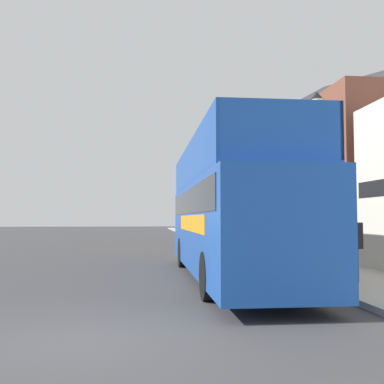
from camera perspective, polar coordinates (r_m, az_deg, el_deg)
ground_plane at (r=27.88m, az=-8.07°, el=-7.06°), size 144.00×144.00×0.00m
sidewalk at (r=25.59m, az=7.42°, el=-7.25°), size 3.21×108.00×0.14m
brick_terrace_rear at (r=27.46m, az=16.56°, el=3.02°), size 6.00×18.17×9.61m
tour_bus at (r=13.64m, az=4.57°, el=-3.32°), size 2.53×11.48×4.04m
parked_car_ahead_of_bus at (r=21.94m, az=2.38°, el=-6.38°), size 1.89×4.57×1.42m
pedestrian_third at (r=12.69m, az=19.71°, el=-5.83°), size 0.47×0.26×1.81m
lamp_post_nearest at (r=12.89m, az=15.67°, el=5.08°), size 0.35×0.35×5.20m
lamp_post_second at (r=20.81m, az=7.03°, el=0.89°), size 0.35×0.35×4.65m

